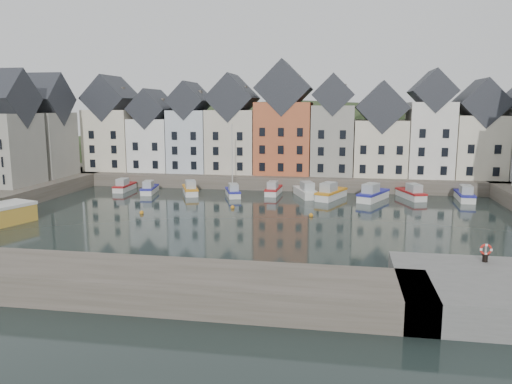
% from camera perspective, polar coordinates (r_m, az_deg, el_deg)
% --- Properties ---
extents(ground, '(260.00, 260.00, 0.00)m').
position_cam_1_polar(ground, '(54.22, -0.39, -3.71)').
color(ground, black).
rests_on(ground, ground).
extents(far_quay, '(90.00, 16.00, 2.00)m').
position_cam_1_polar(far_quay, '(83.25, 3.28, 1.69)').
color(far_quay, '#524C3F').
rests_on(far_quay, ground).
extents(near_wall, '(50.00, 6.00, 2.00)m').
position_cam_1_polar(near_wall, '(37.47, -22.20, -9.04)').
color(near_wall, '#524C3F').
rests_on(near_wall, ground).
extents(hillside, '(153.60, 70.40, 64.00)m').
position_cam_1_polar(hillside, '(112.53, 4.73, -6.08)').
color(hillside, '#223219').
rests_on(hillside, ground).
extents(far_terrace, '(72.37, 8.16, 17.78)m').
position_cam_1_polar(far_terrace, '(80.23, 5.47, 7.01)').
color(far_terrace, '#EEE4C7').
rests_on(far_terrace, far_quay).
extents(left_terrace, '(7.65, 17.00, 15.69)m').
position_cam_1_polar(left_terrace, '(79.69, -25.03, 6.13)').
color(left_terrace, gray).
rests_on(left_terrace, left_quay).
extents(mooring_buoys, '(20.50, 5.50, 0.50)m').
position_cam_1_polar(mooring_buoys, '(60.08, -3.24, -2.25)').
color(mooring_buoys, orange).
rests_on(mooring_buoys, ground).
extents(boat_a, '(1.95, 5.66, 2.15)m').
position_cam_1_polar(boat_a, '(78.37, -14.82, 0.61)').
color(boat_a, silver).
rests_on(boat_a, ground).
extents(boat_b, '(2.58, 5.69, 2.11)m').
position_cam_1_polar(boat_b, '(75.26, -12.08, 0.35)').
color(boat_b, silver).
rests_on(boat_b, ground).
extents(boat_c, '(4.00, 6.27, 2.31)m').
position_cam_1_polar(boat_c, '(73.34, -7.53, 0.28)').
color(boat_c, silver).
rests_on(boat_c, ground).
extents(boat_d, '(3.37, 5.68, 10.37)m').
position_cam_1_polar(boat_d, '(71.07, -2.65, 0.05)').
color(boat_d, silver).
rests_on(boat_d, ground).
extents(boat_e, '(2.02, 5.75, 2.18)m').
position_cam_1_polar(boat_e, '(72.69, 2.01, 0.25)').
color(boat_e, silver).
rests_on(boat_e, ground).
extents(boat_f, '(4.08, 6.71, 2.46)m').
position_cam_1_polar(boat_f, '(70.92, 5.70, 0.04)').
color(boat_f, silver).
rests_on(boat_f, ground).
extents(boat_g, '(4.48, 7.09, 2.61)m').
position_cam_1_polar(boat_g, '(69.75, 8.53, -0.15)').
color(boat_g, silver).
rests_on(boat_g, ground).
extents(boat_h, '(4.82, 7.15, 2.65)m').
position_cam_1_polar(boat_h, '(69.69, 13.20, -0.30)').
color(boat_h, silver).
rests_on(boat_h, ground).
extents(boat_i, '(3.77, 6.45, 2.37)m').
position_cam_1_polar(boat_i, '(72.51, 17.34, -0.17)').
color(boat_i, silver).
rests_on(boat_i, ground).
extents(boat_j, '(2.24, 6.31, 2.39)m').
position_cam_1_polar(boat_j, '(73.50, 22.75, -0.35)').
color(boat_j, silver).
rests_on(boat_j, ground).
extents(mooring_bollard, '(0.48, 0.48, 0.56)m').
position_cam_1_polar(mooring_bollard, '(38.18, 24.72, -6.81)').
color(mooring_bollard, black).
rests_on(mooring_bollard, near_quay).
extents(life_ring_post, '(0.80, 0.17, 1.30)m').
position_cam_1_polar(life_ring_post, '(37.99, 24.78, -6.03)').
color(life_ring_post, gray).
rests_on(life_ring_post, near_quay).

